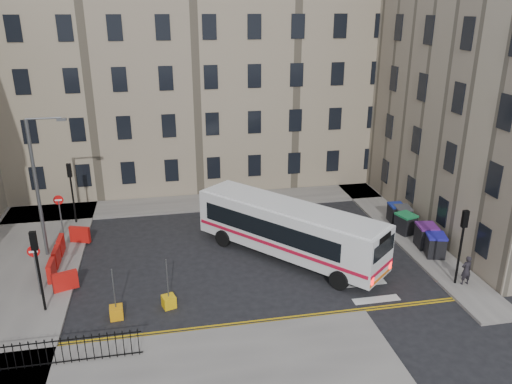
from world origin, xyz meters
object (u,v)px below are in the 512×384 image
object	(u,v)px
wheelie_bin_d	(402,215)
wheelie_bin_e	(396,213)
bollard_yellow	(169,302)
bus	(289,228)
wheelie_bin_b	(426,236)
wheelie_bin_c	(406,223)
pedestrian	(466,270)
streetlamp	(37,187)
bollard_chevron	(116,312)
wheelie_bin_a	(435,245)

from	to	relation	value
wheelie_bin_d	wheelie_bin_e	bearing A→B (deg)	114.70
wheelie_bin_d	bollard_yellow	distance (m)	16.84
bus	wheelie_bin_b	bearing A→B (deg)	-44.71
wheelie_bin_c	bus	bearing A→B (deg)	174.00
wheelie_bin_e	pedestrian	xyz separation A→B (m)	(-0.10, -8.22, 0.19)
streetlamp	wheelie_bin_b	xyz separation A→B (m)	(22.17, -3.31, -3.48)
pedestrian	bollard_yellow	distance (m)	15.24
streetlamp	wheelie_bin_b	size ratio (longest dim) A/B	5.72
wheelie_bin_b	bollard_chevron	size ratio (longest dim) A/B	2.37
wheelie_bin_d	bollard_chevron	distance (m)	19.27
wheelie_bin_b	wheelie_bin_e	xyz separation A→B (m)	(-0.07, 3.84, -0.09)
bus	bollard_chevron	size ratio (longest dim) A/B	17.46
wheelie_bin_e	bollard_yellow	size ratio (longest dim) A/B	2.03
bollard_yellow	pedestrian	bearing A→B (deg)	-3.89
wheelie_bin_d	wheelie_bin_b	bearing A→B (deg)	-85.56
bus	wheelie_bin_d	world-z (taller)	bus
bollard_yellow	wheelie_bin_a	bearing A→B (deg)	8.14
wheelie_bin_a	wheelie_bin_b	size ratio (longest dim) A/B	1.01
pedestrian	bollard_chevron	world-z (taller)	pedestrian
wheelie_bin_c	wheelie_bin_a	bearing A→B (deg)	-102.03
bus	wheelie_bin_e	distance (m)	8.98
bollard_yellow	streetlamp	bearing A→B (deg)	135.67
bus	wheelie_bin_c	xyz separation A→B (m)	(8.07, 1.45, -1.02)
pedestrian	wheelie_bin_c	bearing A→B (deg)	-91.04
wheelie_bin_d	pedestrian	world-z (taller)	pedestrian
streetlamp	wheelie_bin_a	distance (m)	22.83
wheelie_bin_c	pedestrian	distance (m)	6.42
pedestrian	bollard_chevron	size ratio (longest dim) A/B	2.69
streetlamp	bus	xyz separation A→B (m)	(13.80, -2.73, -2.52)
streetlamp	pedestrian	world-z (taller)	streetlamp
wheelie_bin_a	wheelie_bin_b	xyz separation A→B (m)	(0.07, 1.16, 0.04)
wheelie_bin_a	wheelie_bin_e	world-z (taller)	wheelie_bin_a
wheelie_bin_e	wheelie_bin_d	bearing A→B (deg)	-66.71
bus	wheelie_bin_a	world-z (taller)	bus
streetlamp	wheelie_bin_c	size ratio (longest dim) A/B	5.82
bus	wheelie_bin_d	bearing A→B (deg)	-22.92
pedestrian	bollard_chevron	distance (m)	17.65
streetlamp	wheelie_bin_a	size ratio (longest dim) A/B	5.65
wheelie_bin_b	bollard_yellow	world-z (taller)	wheelie_bin_b
streetlamp	wheelie_bin_a	bearing A→B (deg)	-11.44
wheelie_bin_a	wheelie_bin_b	bearing A→B (deg)	102.84
streetlamp	wheelie_bin_b	world-z (taller)	streetlamp
wheelie_bin_b	wheelie_bin_e	bearing A→B (deg)	99.78
wheelie_bin_b	wheelie_bin_c	distance (m)	2.06
wheelie_bin_c	bollard_yellow	size ratio (longest dim) A/B	2.33
wheelie_bin_a	wheelie_bin_e	xyz separation A→B (m)	(-0.00, 5.00, -0.05)
wheelie_bin_b	wheelie_bin_e	size ratio (longest dim) A/B	1.17
wheelie_bin_a	pedestrian	world-z (taller)	pedestrian
wheelie_bin_c	bollard_chevron	distance (m)	18.45
wheelie_bin_e	bollard_yellow	xyz separation A→B (m)	(-15.28, -7.19, -0.46)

